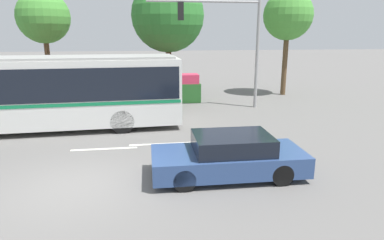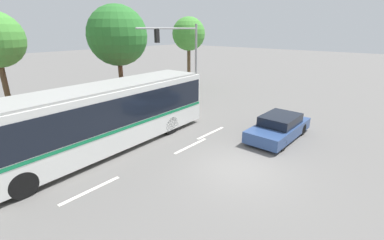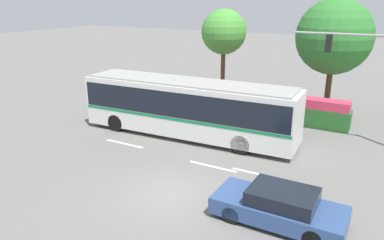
# 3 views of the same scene
# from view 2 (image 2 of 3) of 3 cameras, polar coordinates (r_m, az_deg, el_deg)

# --- Properties ---
(ground_plane) EXTENTS (140.00, 140.00, 0.00)m
(ground_plane) POSITION_cam_2_polar(r_m,az_deg,el_deg) (11.64, 9.87, -10.30)
(ground_plane) COLOR slate
(city_bus) EXTENTS (12.34, 3.09, 3.18)m
(city_bus) POSITION_cam_2_polar(r_m,az_deg,el_deg) (13.23, -18.96, 1.12)
(city_bus) COLOR silver
(city_bus) RESTS_ON ground
(sedan_foreground) EXTENTS (4.52, 1.92, 1.28)m
(sedan_foreground) POSITION_cam_2_polar(r_m,az_deg,el_deg) (15.07, 18.37, -1.49)
(sedan_foreground) COLOR navy
(sedan_foreground) RESTS_ON ground
(traffic_light_pole) EXTENTS (6.10, 0.24, 6.07)m
(traffic_light_pole) POSITION_cam_2_polar(r_m,az_deg,el_deg) (21.10, -1.81, 14.88)
(traffic_light_pole) COLOR gray
(traffic_light_pole) RESTS_ON ground
(flowering_hedge) EXTENTS (10.58, 1.08, 1.69)m
(flowering_hedge) POSITION_cam_2_polar(r_m,az_deg,el_deg) (19.19, -20.10, 3.37)
(flowering_hedge) COLOR #286028
(flowering_hedge) RESTS_ON ground
(street_tree_centre) EXTENTS (4.62, 4.62, 7.51)m
(street_tree_centre) POSITION_cam_2_polar(r_m,az_deg,el_deg) (22.13, -15.91, 17.20)
(street_tree_centre) COLOR brown
(street_tree_centre) RESTS_ON ground
(street_tree_right) EXTENTS (3.21, 3.21, 6.84)m
(street_tree_right) POSITION_cam_2_polar(r_m,az_deg,el_deg) (26.94, -0.72, 18.14)
(street_tree_right) COLOR brown
(street_tree_right) RESTS_ON ground
(lane_stripe_near) EXTENTS (2.40, 0.16, 0.01)m
(lane_stripe_near) POSITION_cam_2_polar(r_m,az_deg,el_deg) (10.76, -21.13, -14.05)
(lane_stripe_near) COLOR silver
(lane_stripe_near) RESTS_ON ground
(lane_stripe_mid) EXTENTS (2.40, 0.16, 0.01)m
(lane_stripe_mid) POSITION_cam_2_polar(r_m,az_deg,el_deg) (13.51, -0.25, -5.63)
(lane_stripe_mid) COLOR silver
(lane_stripe_mid) RESTS_ON ground
(lane_stripe_far) EXTENTS (2.40, 0.16, 0.01)m
(lane_stripe_far) POSITION_cam_2_polar(r_m,az_deg,el_deg) (15.18, 4.12, -2.80)
(lane_stripe_far) COLOR silver
(lane_stripe_far) RESTS_ON ground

